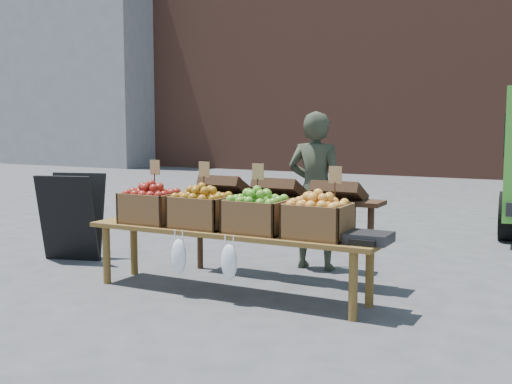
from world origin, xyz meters
The scene contains 11 objects.
ground centered at (0.00, 0.00, 0.00)m, with size 80.00×80.00×0.00m, color #424244.
grey_building centered at (-14.00, 13.00, 3.50)m, with size 8.00×3.00×7.00m, color gray.
vendor centered at (0.49, 1.66, 0.80)m, with size 0.58×0.38×1.60m, color #2F3526.
chalkboard_sign centered at (-2.00, 0.81, 0.48)m, with size 0.63×0.35×0.95m, color black, non-canonical shape.
back_table centered at (0.35, 1.12, 0.52)m, with size 2.10×0.44×1.04m, color #321F12, non-canonical shape.
display_bench centered at (0.21, 0.40, 0.28)m, with size 2.70×0.56×0.57m, color brown, non-canonical shape.
crate_golden_apples centered at (-0.61, 0.40, 0.71)m, with size 0.50×0.40×0.28m, color #620100, non-canonical shape.
crate_russet_pears centered at (-0.06, 0.40, 0.71)m, with size 0.50×0.40×0.28m, color #9F6719, non-canonical shape.
crate_red_apples centered at (0.49, 0.40, 0.71)m, with size 0.50×0.40×0.28m, color #2F7B17, non-canonical shape.
crate_green_apples centered at (1.04, 0.40, 0.71)m, with size 0.50×0.40×0.28m, color gold, non-canonical shape.
weighing_scale centered at (1.46, 0.40, 0.61)m, with size 0.34×0.30×0.08m, color black.
Camera 1 is at (2.98, -4.32, 1.51)m, focal length 45.00 mm.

